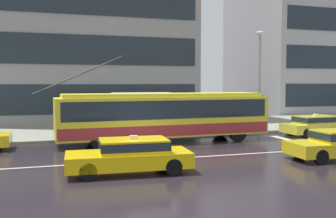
# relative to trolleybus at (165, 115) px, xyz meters

# --- Properties ---
(ground_plane) EXTENTS (160.00, 160.00, 0.00)m
(ground_plane) POSITION_rel_trolleybus_xyz_m (-1.80, -3.32, -1.52)
(ground_plane) COLOR #272028
(sidewalk_slab) EXTENTS (80.00, 10.00, 0.14)m
(sidewalk_slab) POSITION_rel_trolleybus_xyz_m (-1.80, 6.60, -1.45)
(sidewalk_slab) COLOR gray
(sidewalk_slab) RESTS_ON ground_plane
(crosswalk_stripe_edge_near) EXTENTS (0.44, 4.40, 0.01)m
(crosswalk_stripe_edge_near) POSITION_rel_trolleybus_xyz_m (7.18, -1.86, -1.52)
(crosswalk_stripe_edge_near) COLOR beige
(crosswalk_stripe_edge_near) RESTS_ON ground_plane
(crosswalk_stripe_inner_a) EXTENTS (0.44, 4.40, 0.01)m
(crosswalk_stripe_inner_a) POSITION_rel_trolleybus_xyz_m (8.08, -1.86, -1.52)
(crosswalk_stripe_inner_a) COLOR beige
(crosswalk_stripe_inner_a) RESTS_ON ground_plane
(crosswalk_stripe_center) EXTENTS (0.44, 4.40, 0.01)m
(crosswalk_stripe_center) POSITION_rel_trolleybus_xyz_m (8.98, -1.86, -1.52)
(crosswalk_stripe_center) COLOR beige
(crosswalk_stripe_center) RESTS_ON ground_plane
(crosswalk_stripe_inner_b) EXTENTS (0.44, 4.40, 0.01)m
(crosswalk_stripe_inner_b) POSITION_rel_trolleybus_xyz_m (9.88, -1.86, -1.52)
(crosswalk_stripe_inner_b) COLOR beige
(crosswalk_stripe_inner_b) RESTS_ON ground_plane
(lane_centre_line) EXTENTS (72.00, 0.14, 0.01)m
(lane_centre_line) POSITION_rel_trolleybus_xyz_m (-1.80, -4.52, -1.52)
(lane_centre_line) COLOR silver
(lane_centre_line) RESTS_ON ground_plane
(trolleybus) EXTENTS (12.95, 2.84, 4.77)m
(trolleybus) POSITION_rel_trolleybus_xyz_m (0.00, 0.00, 0.00)
(trolleybus) COLOR yellow
(trolleybus) RESTS_ON ground_plane
(taxi_oncoming_near) EXTENTS (4.65, 2.05, 1.39)m
(taxi_oncoming_near) POSITION_rel_trolleybus_xyz_m (-3.31, -6.59, -0.82)
(taxi_oncoming_near) COLOR yellow
(taxi_oncoming_near) RESTS_ON ground_plane
(taxi_ahead_of_bus) EXTENTS (4.66, 1.93, 1.39)m
(taxi_ahead_of_bus) POSITION_rel_trolleybus_xyz_m (9.90, -0.35, -0.82)
(taxi_ahead_of_bus) COLOR yellow
(taxi_ahead_of_bus) RESTS_ON ground_plane
(bus_shelter) EXTENTS (3.63, 1.52, 2.58)m
(bus_shelter) POSITION_rel_trolleybus_xyz_m (-0.66, 3.06, 0.51)
(bus_shelter) COLOR gray
(bus_shelter) RESTS_ON sidewalk_slab
(pedestrian_at_shelter) EXTENTS (1.23, 1.23, 1.98)m
(pedestrian_at_shelter) POSITION_rel_trolleybus_xyz_m (-3.73, 2.49, 0.23)
(pedestrian_at_shelter) COLOR black
(pedestrian_at_shelter) RESTS_ON sidewalk_slab
(pedestrian_approaching_curb) EXTENTS (1.18, 1.18, 1.97)m
(pedestrian_approaching_curb) POSITION_rel_trolleybus_xyz_m (4.40, 2.08, 0.17)
(pedestrian_approaching_curb) COLOR #454843
(pedestrian_approaching_curb) RESTS_ON sidewalk_slab
(pedestrian_walking_past) EXTENTS (1.21, 1.21, 1.94)m
(pedestrian_walking_past) POSITION_rel_trolleybus_xyz_m (1.65, 4.56, 0.13)
(pedestrian_walking_past) COLOR #534E44
(pedestrian_walking_past) RESTS_ON sidewalk_slab
(street_lamp) EXTENTS (0.60, 0.32, 6.63)m
(street_lamp) POSITION_rel_trolleybus_xyz_m (7.31, 2.28, 2.54)
(street_lamp) COLOR gray
(street_lamp) RESTS_ON sidewalk_slab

